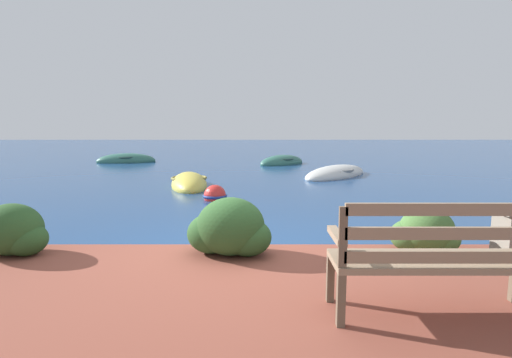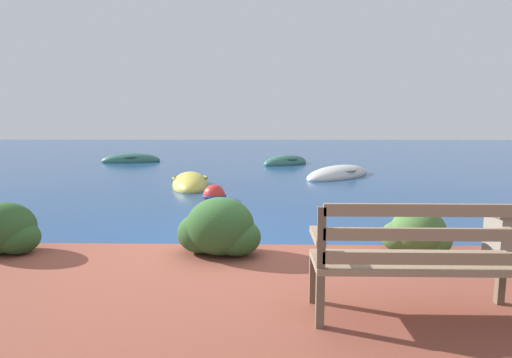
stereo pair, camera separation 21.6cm
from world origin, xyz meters
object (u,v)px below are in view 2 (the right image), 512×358
rowboat_outer (131,161)px  mooring_buoy (214,196)px  rowboat_far (286,163)px  rowboat_nearest (190,184)px  park_bench (421,257)px  rowboat_mid (338,175)px

rowboat_outer → mooring_buoy: bearing=104.8°
rowboat_far → mooring_buoy: bearing=34.8°
rowboat_nearest → rowboat_outer: (-4.01, 7.04, 0.00)m
park_bench → rowboat_far: bearing=90.1°
park_bench → rowboat_nearest: 8.59m
park_bench → mooring_buoy: 6.44m
park_bench → rowboat_outer: size_ratio=0.60×
rowboat_far → rowboat_outer: 7.01m
park_bench → rowboat_nearest: park_bench is taller
rowboat_nearest → rowboat_mid: 5.00m
rowboat_outer → rowboat_far: bearing=159.2°
rowboat_nearest → rowboat_outer: bearing=-161.3°
mooring_buoy → rowboat_outer: bearing=118.6°
park_bench → mooring_buoy: park_bench is taller
park_bench → rowboat_far: size_ratio=0.67×
rowboat_far → rowboat_outer: rowboat_outer is taller
rowboat_mid → rowboat_outer: (-8.49, 4.84, 0.01)m
park_bench → mooring_buoy: size_ratio=2.89×
rowboat_nearest → mooring_buoy: rowboat_nearest is taller
rowboat_mid → rowboat_far: rowboat_far is taller
rowboat_nearest → mooring_buoy: size_ratio=4.64×
rowboat_mid → rowboat_outer: rowboat_outer is taller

